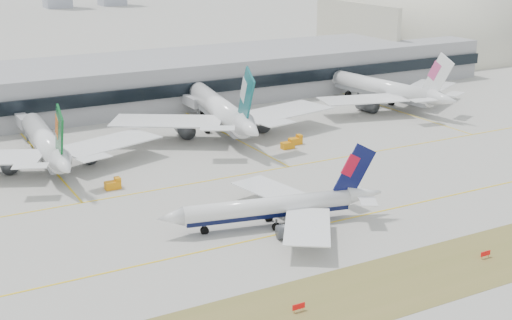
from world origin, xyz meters
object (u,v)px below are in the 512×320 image
widebody_cathay (221,111)px  widebody_china_air (387,90)px  taxiing_airliner (276,207)px  widebody_eva (47,145)px  hangar (432,59)px  terminal (126,83)px

widebody_cathay → widebody_china_air: size_ratio=1.12×
taxiing_airliner → widebody_eva: bearing=-51.7°
hangar → taxiing_airliner: bearing=-140.3°
terminal → taxiing_airliner: bearing=-94.4°
taxiing_airliner → hangar: 212.60m
taxiing_airliner → terminal: (8.99, 115.61, 3.72)m
terminal → hangar: bearing=7.4°
taxiing_airliner → widebody_cathay: widebody_cathay is taller
widebody_eva → widebody_china_air: widebody_china_air is taller
hangar → widebody_cathay: bearing=-154.5°
terminal → hangar: (154.56, 20.16, -7.37)m
taxiing_airliner → hangar: hangar is taller
terminal → hangar: 156.05m
taxiing_airliner → widebody_eva: widebody_eva is taller
widebody_eva → terminal: widebody_eva is taller
widebody_cathay → taxiing_airliner: bearing=172.4°
widebody_cathay → terminal: (-12.37, 47.61, 1.15)m
widebody_eva → hangar: size_ratio=0.63×
taxiing_airliner → widebody_china_air: widebody_china_air is taller
terminal → widebody_cathay: bearing=-75.4°
widebody_eva → widebody_china_air: (114.73, 9.79, 0.24)m
widebody_eva → terminal: (39.47, 54.83, 2.08)m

